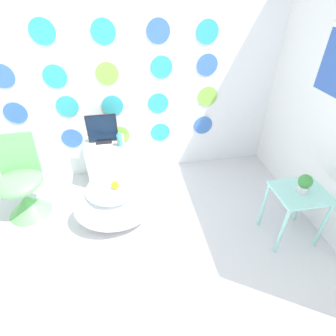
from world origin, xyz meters
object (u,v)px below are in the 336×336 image
object	(u,v)px
bathtub	(115,204)
potted_plant_left	(305,183)
tv	(102,130)
chair	(24,192)
vase	(120,140)

from	to	relation	value
bathtub	potted_plant_left	world-z (taller)	potted_plant_left
potted_plant_left	bathtub	bearing A→B (deg)	163.37
tv	potted_plant_left	bearing A→B (deg)	-35.06
bathtub	chair	bearing A→B (deg)	161.85
tv	potted_plant_left	xyz separation A→B (m)	(1.77, -1.24, -0.05)
tv	vase	distance (m)	0.24
potted_plant_left	chair	bearing A→B (deg)	162.82
vase	chair	bearing A→B (deg)	-164.55
tv	potted_plant_left	world-z (taller)	tv
bathtub	potted_plant_left	size ratio (longest dim) A/B	4.61
bathtub	chair	xyz separation A→B (m)	(-0.95, 0.31, 0.04)
bathtub	potted_plant_left	distance (m)	1.83
bathtub	tv	bearing A→B (deg)	95.34
chair	tv	size ratio (longest dim) A/B	2.61
chair	vase	size ratio (longest dim) A/B	5.49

